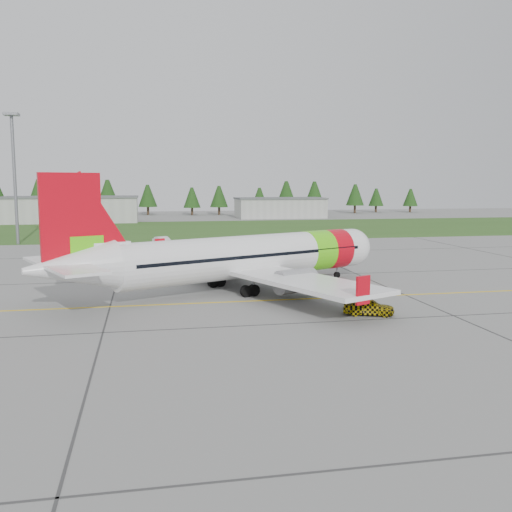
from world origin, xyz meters
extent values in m
plane|color=gray|center=(0.00, 0.00, 0.00)|extent=(320.00, 320.00, 0.00)
cylinder|color=white|center=(-2.82, 13.24, 3.06)|extent=(25.01, 13.96, 3.85)
sphere|color=white|center=(8.90, 18.46, 3.06)|extent=(3.85, 3.85, 3.85)
cone|color=white|center=(-17.70, 6.61, 3.40)|extent=(7.88, 6.33, 3.85)
cube|color=black|center=(9.17, 18.58, 3.40)|extent=(2.49, 2.99, 0.55)
cylinder|color=#5BDD10|center=(4.39, 16.45, 3.06)|extent=(3.94, 4.63, 3.93)
cylinder|color=red|center=(6.55, 17.42, 3.06)|extent=(3.58, 4.47, 3.93)
cube|color=white|center=(-3.27, 13.04, 1.97)|extent=(17.81, 31.06, 0.36)
cube|color=red|center=(-10.56, 26.97, 2.52)|extent=(1.15, 0.64, 1.97)
cube|color=red|center=(2.21, -1.70, 2.52)|extent=(1.15, 0.64, 1.97)
cylinder|color=gray|center=(-4.13, 18.60, 1.43)|extent=(4.09, 3.34, 2.07)
cylinder|color=gray|center=(0.29, 8.68, 1.43)|extent=(4.09, 3.34, 2.07)
cube|color=red|center=(-17.52, 6.69, 6.71)|extent=(4.29, 2.17, 7.50)
cube|color=#5BDD10|center=(-16.52, 7.13, 4.54)|extent=(2.51, 1.42, 2.37)
cube|color=white|center=(-18.15, 6.41, 3.65)|extent=(7.50, 11.65, 0.22)
cylinder|color=slate|center=(7.09, 17.66, 0.69)|extent=(0.18, 0.18, 1.38)
cylinder|color=black|center=(7.09, 17.66, 0.34)|extent=(0.73, 0.53, 0.67)
cylinder|color=slate|center=(-5.30, 15.16, 0.94)|extent=(0.22, 0.22, 1.88)
cylinder|color=black|center=(-5.66, 15.00, 0.51)|extent=(1.12, 0.82, 1.03)
cylinder|color=slate|center=(-3.05, 10.11, 0.94)|extent=(0.22, 0.22, 1.88)
cylinder|color=black|center=(-3.41, 9.95, 0.51)|extent=(1.12, 0.82, 1.03)
imported|color=#D6BA0B|center=(3.93, 1.42, 1.87)|extent=(1.70, 1.84, 3.73)
imported|color=silver|center=(-9.50, 50.22, 2.34)|extent=(2.11, 2.07, 4.68)
cube|color=#30561E|center=(0.00, 82.00, 0.01)|extent=(320.00, 50.00, 0.03)
cube|color=gold|center=(0.00, 8.00, 0.01)|extent=(120.00, 0.25, 0.02)
cube|color=#A8A8A3|center=(-30.00, 110.00, 3.00)|extent=(32.00, 14.00, 6.00)
cube|color=#A8A8A3|center=(25.00, 118.00, 2.60)|extent=(24.00, 12.00, 5.20)
cylinder|color=slate|center=(-32.00, 58.00, 10.00)|extent=(0.50, 0.50, 20.00)
camera|label=1|loc=(-12.10, -37.42, 9.72)|focal=40.00mm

